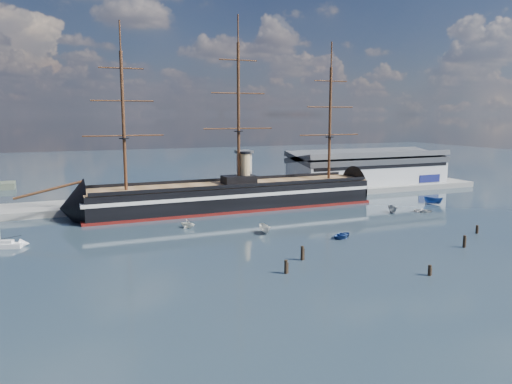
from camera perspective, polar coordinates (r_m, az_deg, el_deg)
name	(u,v)px	position (r m, az deg, el deg)	size (l,w,h in m)	color
ground	(278,220)	(138.25, 2.52, -3.18)	(600.00, 600.00, 0.00)	#1F3343
quay	(260,198)	(174.53, 0.42, -0.65)	(180.00, 18.00, 2.00)	slate
warehouse	(368,168)	(200.49, 12.67, 2.67)	(63.00, 21.00, 11.60)	#B7BABC
quay_tower	(244,172)	(167.78, -1.37, 2.33)	(5.00, 5.00, 15.00)	silver
warship	(228,196)	(152.82, -3.27, -0.49)	(112.97, 17.25, 53.94)	black
sailboat	(3,245)	(122.20, -26.90, -5.38)	(7.93, 4.40, 12.17)	silver
motorboat_a	(265,233)	(122.57, 1.03, -4.73)	(6.63, 2.43, 2.65)	silver
motorboat_b	(343,238)	(120.12, 9.90, -5.15)	(3.62, 1.45, 1.69)	navy
motorboat_c	(393,213)	(153.53, 15.36, -2.28)	(6.26, 2.30, 2.51)	gray
motorboat_d	(188,228)	(129.69, -7.83, -4.06)	(6.78, 2.94, 2.49)	white
motorboat_e	(423,212)	(156.55, 18.54, -2.21)	(3.30, 1.32, 1.54)	silver
motorboat_f	(433,204)	(171.91, 19.58, -1.31)	(7.23, 2.65, 2.89)	navy
piling_near_left	(286,274)	(92.55, 3.43, -9.28)	(0.64, 0.64, 3.26)	black
piling_near_mid	(429,276)	(96.51, 19.20, -9.01)	(0.64, 0.64, 2.68)	black
piling_near_right	(464,247)	(118.82, 22.68, -5.87)	(0.64, 0.64, 3.41)	black
piling_far_right	(477,233)	(133.79, 23.91, -4.35)	(0.64, 0.64, 2.77)	black
piling_extra	(302,260)	(100.99, 5.29, -7.75)	(0.64, 0.64, 3.58)	black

